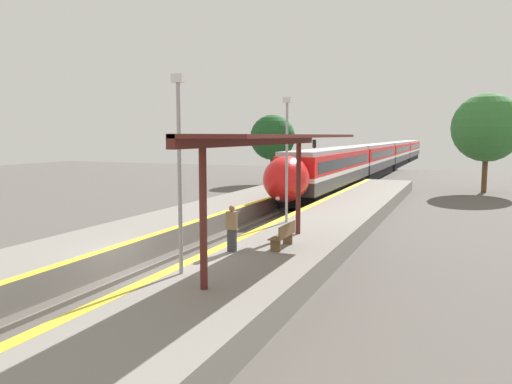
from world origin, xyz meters
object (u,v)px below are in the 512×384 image
(platform_bench, at_px, (284,235))
(lamppost_mid, at_px, (287,152))
(railway_signal, at_px, (314,160))
(lamppost_near, at_px, (179,162))
(train, at_px, (383,156))
(person_waiting, at_px, (232,228))

(platform_bench, xyz_separation_m, lamppost_mid, (-1.67, 5.07, 2.78))
(railway_signal, height_order, lamppost_mid, lamppost_mid)
(lamppost_near, bearing_deg, train, 92.38)
(platform_bench, relative_size, lamppost_near, 0.30)
(person_waiting, bearing_deg, lamppost_mid, 91.76)
(platform_bench, bearing_deg, lamppost_near, -111.27)
(lamppost_mid, bearing_deg, train, 92.88)
(person_waiting, relative_size, lamppost_near, 0.28)
(platform_bench, relative_size, lamppost_mid, 0.30)
(railway_signal, relative_size, lamppost_mid, 0.79)
(person_waiting, distance_m, lamppost_mid, 6.76)
(train, relative_size, railway_signal, 17.93)
(lamppost_near, bearing_deg, person_waiting, 86.36)
(person_waiting, height_order, lamppost_near, lamppost_near)
(platform_bench, distance_m, lamppost_mid, 6.02)
(train, bearing_deg, platform_bench, -85.51)
(lamppost_mid, bearing_deg, lamppost_near, -90.00)
(lamppost_near, bearing_deg, railway_signal, 98.89)
(railway_signal, relative_size, lamppost_near, 0.79)
(railway_signal, distance_m, lamppost_near, 31.06)
(person_waiting, xyz_separation_m, lamppost_near, (-0.19, -3.05, 2.42))
(platform_bench, height_order, lamppost_near, lamppost_near)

